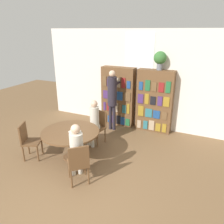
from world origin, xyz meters
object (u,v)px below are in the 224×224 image
flower_vase (160,59)px  seated_reader_right (76,148)px  librarian_standing (112,95)px  chair_far_side (78,162)px  bookshelf_left (118,97)px  chair_left_side (98,125)px  seated_reader_left (93,120)px  bookshelf_right (154,101)px  chair_near_camera (28,139)px  reading_table (71,135)px

flower_vase → seated_reader_right: bearing=-106.1°
librarian_standing → chair_far_side: bearing=-79.5°
flower_vase → librarian_standing: (-1.24, -0.51, -1.07)m
bookshelf_left → chair_left_side: (0.00, -1.40, -0.44)m
seated_reader_left → librarian_standing: (0.05, 1.08, 0.43)m
chair_far_side → bookshelf_left: bearing=56.1°
seated_reader_right → bookshelf_left: bearing=54.2°
bookshelf_right → chair_far_side: 3.25m
bookshelf_left → bookshelf_right: size_ratio=1.00×
librarian_standing → bookshelf_left: bearing=92.4°
bookshelf_left → chair_near_camera: bookshelf_left is taller
bookshelf_left → seated_reader_left: bearing=-91.1°
bookshelf_left → librarian_standing: 0.54m
chair_far_side → seated_reader_right: 0.28m
flower_vase → chair_far_side: flower_vase is taller
chair_far_side → seated_reader_left: bearing=65.9°
flower_vase → chair_near_camera: (-2.38, -2.84, -1.70)m
flower_vase → chair_far_side: 3.66m
bookshelf_left → seated_reader_right: (0.39, -3.02, -0.22)m
reading_table → chair_left_side: 1.03m
bookshelf_right → reading_table: (-1.38, -2.40, -0.32)m
chair_near_camera → chair_far_side: size_ratio=1.00×
seated_reader_left → bookshelf_right: bearing=-116.9°
bookshelf_left → chair_left_side: size_ratio=2.10×
chair_far_side → seated_reader_right: (-0.12, 0.13, 0.21)m
chair_near_camera → librarian_standing: size_ratio=0.48×
chair_left_side → chair_far_side: 1.82m
chair_near_camera → chair_far_side: (1.63, -0.31, 0.00)m
reading_table → seated_reader_right: seated_reader_right is taller
bookshelf_left → reading_table: bearing=-94.5°
seated_reader_right → librarian_standing: bearing=55.1°
reading_table → chair_far_side: (0.70, -0.75, -0.11)m
chair_near_camera → bookshelf_right: bearing=115.7°
seated_reader_right → bookshelf_right: bearing=32.0°
librarian_standing → flower_vase: bearing=22.2°
flower_vase → chair_left_side: (-1.26, -1.40, -1.70)m
chair_far_side → seated_reader_right: bearing=90.0°
seated_reader_right → seated_reader_left: bearing=63.1°
bookshelf_left → librarian_standing: size_ratio=1.01×
chair_near_camera → seated_reader_right: (1.50, -0.18, 0.21)m
bookshelf_right → chair_far_side: bearing=-102.2°
seated_reader_right → librarian_standing: 2.58m
bookshelf_right → librarian_standing: (-1.17, -0.50, 0.20)m
flower_vase → seated_reader_right: size_ratio=0.41×
chair_near_camera → librarian_standing: (1.14, 2.34, 0.63)m
bookshelf_right → flower_vase: (0.07, 0.00, 1.26)m
reading_table → seated_reader_left: 0.84m
bookshelf_right → flower_vase: size_ratio=3.62×
chair_far_side → seated_reader_right: seated_reader_right is taller
bookshelf_right → bookshelf_left: bearing=180.0°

